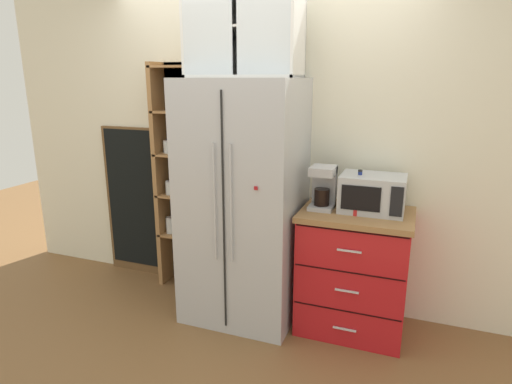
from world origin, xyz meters
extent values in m
plane|color=brown|center=(0.00, 0.00, 0.00)|extent=(10.58, 10.58, 0.00)
cube|color=silver|center=(0.00, 0.40, 1.27)|extent=(4.89, 0.10, 2.55)
cube|color=#B7BABF|center=(0.00, 0.00, 0.91)|extent=(0.84, 0.71, 1.82)
cube|color=black|center=(0.00, -0.36, 0.91)|extent=(0.01, 0.01, 1.68)
cylinder|color=#B7BABF|center=(-0.06, -0.37, 1.00)|extent=(0.02, 0.02, 0.82)
cylinder|color=#B7BABF|center=(0.06, -0.37, 1.00)|extent=(0.02, 0.02, 0.82)
cube|color=#A8161C|center=(0.24, -0.36, 1.13)|extent=(0.02, 0.01, 0.02)
cube|color=brown|center=(-0.68, 0.37, 0.97)|extent=(0.48, 0.04, 1.95)
cube|color=#9E7042|center=(-0.88, 0.25, 0.97)|extent=(0.04, 0.21, 1.95)
cube|color=#9E7042|center=(-0.48, 0.25, 0.97)|extent=(0.04, 0.21, 1.95)
cube|color=#9E7042|center=(-0.68, 0.25, 0.47)|extent=(0.42, 0.21, 0.02)
cylinder|color=silver|center=(-0.80, 0.23, 0.55)|extent=(0.08, 0.08, 0.13)
cylinder|color=white|center=(-0.80, 0.23, 0.53)|extent=(0.07, 0.07, 0.09)
cylinder|color=#B2B2B7|center=(-0.80, 0.23, 0.62)|extent=(0.08, 0.08, 0.01)
cylinder|color=silver|center=(-0.69, 0.23, 0.52)|extent=(0.08, 0.08, 0.09)
cylinder|color=#B77A38|center=(-0.69, 0.23, 0.51)|extent=(0.07, 0.07, 0.06)
cylinder|color=#B2B2B7|center=(-0.69, 0.23, 0.58)|extent=(0.07, 0.07, 0.01)
cylinder|color=silver|center=(-0.57, 0.23, 0.53)|extent=(0.08, 0.08, 0.10)
cylinder|color=white|center=(-0.57, 0.23, 0.51)|extent=(0.07, 0.07, 0.07)
cylinder|color=#B2B2B7|center=(-0.57, 0.23, 0.59)|extent=(0.08, 0.08, 0.01)
cube|color=#9E7042|center=(-0.68, 0.25, 0.83)|extent=(0.42, 0.21, 0.02)
cylinder|color=silver|center=(-0.79, 0.23, 0.89)|extent=(0.07, 0.07, 0.11)
cylinder|color=#2D2D2D|center=(-0.79, 0.23, 0.88)|extent=(0.06, 0.06, 0.07)
cylinder|color=#B2B2B7|center=(-0.79, 0.23, 0.95)|extent=(0.07, 0.07, 0.01)
cylinder|color=silver|center=(-0.68, 0.24, 0.91)|extent=(0.08, 0.08, 0.13)
cylinder|color=#382316|center=(-0.68, 0.24, 0.89)|extent=(0.07, 0.07, 0.09)
cylinder|color=#B2B2B7|center=(-0.68, 0.24, 0.98)|extent=(0.08, 0.08, 0.01)
cylinder|color=silver|center=(-0.56, 0.26, 0.89)|extent=(0.07, 0.07, 0.10)
cylinder|color=#CCB78C|center=(-0.56, 0.26, 0.87)|extent=(0.06, 0.06, 0.07)
cylinder|color=#B2B2B7|center=(-0.56, 0.26, 0.95)|extent=(0.07, 0.07, 0.01)
cube|color=#9E7042|center=(-0.68, 0.25, 1.19)|extent=(0.42, 0.21, 0.02)
cylinder|color=silver|center=(-0.80, 0.24, 1.25)|extent=(0.06, 0.06, 0.10)
cylinder|color=brown|center=(-0.80, 0.24, 1.23)|extent=(0.06, 0.06, 0.07)
cylinder|color=#B2B2B7|center=(-0.80, 0.24, 1.30)|extent=(0.06, 0.06, 0.01)
cylinder|color=silver|center=(-0.68, 0.25, 1.26)|extent=(0.07, 0.07, 0.12)
cylinder|color=#E0C67F|center=(-0.68, 0.25, 1.24)|extent=(0.06, 0.06, 0.08)
cylinder|color=#B2B2B7|center=(-0.68, 0.25, 1.32)|extent=(0.07, 0.07, 0.01)
cylinder|color=silver|center=(-0.57, 0.25, 1.25)|extent=(0.08, 0.08, 0.09)
cylinder|color=beige|center=(-0.57, 0.25, 1.23)|extent=(0.07, 0.07, 0.06)
cylinder|color=#B2B2B7|center=(-0.57, 0.25, 1.30)|extent=(0.08, 0.08, 0.01)
cube|color=#9E7042|center=(-0.68, 0.25, 1.55)|extent=(0.42, 0.21, 0.02)
cube|color=#9E7042|center=(-0.68, 0.25, 1.91)|extent=(0.42, 0.21, 0.02)
cube|color=red|center=(0.83, 0.07, 0.43)|extent=(0.75, 0.56, 0.87)
cube|color=#9E7042|center=(0.83, 0.07, 0.89)|extent=(0.78, 0.59, 0.04)
cube|color=black|center=(0.83, -0.21, 0.28)|extent=(0.73, 0.00, 0.01)
cube|color=silver|center=(0.83, -0.22, 0.14)|extent=(0.16, 0.01, 0.01)
cube|color=black|center=(0.83, -0.21, 0.57)|extent=(0.73, 0.00, 0.01)
cube|color=silver|center=(0.83, -0.22, 0.43)|extent=(0.16, 0.01, 0.01)
cube|color=black|center=(0.83, -0.21, 0.86)|extent=(0.73, 0.00, 0.01)
cube|color=silver|center=(0.83, -0.22, 0.72)|extent=(0.16, 0.01, 0.01)
cube|color=#B7BABF|center=(0.93, 0.12, 1.04)|extent=(0.44, 0.32, 0.26)
cube|color=black|center=(0.87, -0.04, 1.04)|extent=(0.26, 0.01, 0.17)
cube|color=black|center=(1.10, -0.04, 1.04)|extent=(0.08, 0.01, 0.20)
cube|color=#B7B7BC|center=(0.58, 0.05, 0.92)|extent=(0.17, 0.20, 0.03)
cube|color=#B7B7BC|center=(0.58, 0.12, 1.06)|extent=(0.17, 0.06, 0.30)
cube|color=#B7B7BC|center=(0.58, 0.05, 1.19)|extent=(0.17, 0.20, 0.06)
cylinder|color=black|center=(0.58, 0.04, 1.00)|extent=(0.11, 0.11, 0.12)
cylinder|color=#2D2D33|center=(0.83, 0.10, 0.96)|extent=(0.07, 0.07, 0.09)
torus|color=#2D2D33|center=(0.88, 0.10, 0.96)|extent=(0.05, 0.01, 0.05)
cylinder|color=red|center=(0.83, 0.00, 0.95)|extent=(0.08, 0.08, 0.08)
torus|color=red|center=(0.89, 0.00, 0.96)|extent=(0.05, 0.01, 0.05)
cylinder|color=navy|center=(0.83, 0.10, 1.02)|extent=(0.07, 0.07, 0.21)
cone|color=navy|center=(0.83, 0.10, 1.13)|extent=(0.07, 0.07, 0.04)
cylinder|color=navy|center=(0.83, 0.10, 1.16)|extent=(0.03, 0.03, 0.07)
cylinder|color=black|center=(0.83, 0.10, 1.20)|extent=(0.03, 0.03, 0.01)
cube|color=silver|center=(0.00, 0.17, 2.15)|extent=(0.81, 0.02, 0.66)
cube|color=silver|center=(0.00, 0.02, 1.83)|extent=(0.81, 0.32, 0.02)
cube|color=silver|center=(-0.39, 0.02, 2.15)|extent=(0.02, 0.32, 0.66)
cube|color=silver|center=(0.39, 0.02, 2.15)|extent=(0.02, 0.32, 0.66)
cube|color=silver|center=(0.00, 0.02, 2.15)|extent=(0.78, 0.30, 0.02)
cube|color=silver|center=(-0.20, -0.14, 2.15)|extent=(0.37, 0.01, 0.62)
cube|color=silver|center=(0.20, -0.14, 2.15)|extent=(0.37, 0.01, 0.62)
cylinder|color=silver|center=(-0.28, 0.02, 1.84)|extent=(0.05, 0.05, 0.00)
cylinder|color=silver|center=(-0.28, 0.02, 1.88)|extent=(0.01, 0.01, 0.07)
cone|color=silver|center=(-0.28, 0.02, 1.94)|extent=(0.06, 0.06, 0.05)
cylinder|color=silver|center=(-0.09, 0.02, 1.84)|extent=(0.05, 0.05, 0.00)
cylinder|color=silver|center=(-0.09, 0.02, 1.88)|extent=(0.01, 0.01, 0.07)
cone|color=silver|center=(-0.09, 0.02, 1.94)|extent=(0.06, 0.06, 0.05)
cylinder|color=silver|center=(0.09, 0.02, 1.84)|extent=(0.05, 0.05, 0.00)
cylinder|color=silver|center=(0.09, 0.02, 1.88)|extent=(0.01, 0.01, 0.07)
cone|color=silver|center=(0.09, 0.02, 1.94)|extent=(0.06, 0.06, 0.05)
cylinder|color=silver|center=(0.28, 0.02, 1.84)|extent=(0.05, 0.05, 0.00)
cylinder|color=silver|center=(0.28, 0.02, 1.88)|extent=(0.01, 0.01, 0.07)
cone|color=silver|center=(0.28, 0.02, 1.94)|extent=(0.06, 0.06, 0.05)
cylinder|color=white|center=(-0.24, 0.02, 2.19)|extent=(0.06, 0.06, 0.07)
cylinder|color=white|center=(0.24, 0.02, 2.19)|extent=(0.06, 0.06, 0.07)
cube|color=brown|center=(-1.24, 0.33, 0.70)|extent=(0.60, 0.04, 1.39)
cube|color=black|center=(-1.24, 0.31, 0.73)|extent=(0.54, 0.01, 1.29)
camera|label=1|loc=(1.19, -2.88, 1.82)|focal=30.11mm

